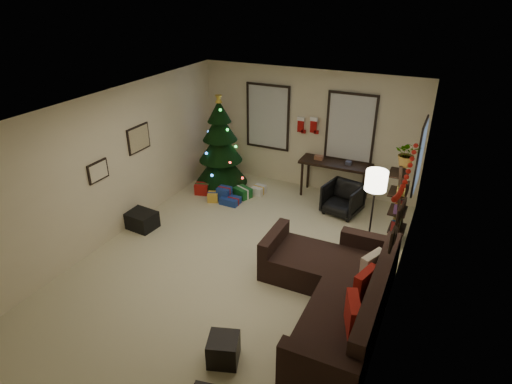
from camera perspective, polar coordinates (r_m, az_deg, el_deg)
floor at (r=7.43m, az=-2.71°, el=-9.70°), size 7.00×7.00×0.00m
ceiling at (r=6.24m, az=-3.24°, el=10.78°), size 7.00×7.00×0.00m
wall_back at (r=9.72m, az=6.84°, el=8.06°), size 5.00×0.00×5.00m
wall_front at (r=4.53m, az=-25.34°, el=-18.64°), size 5.00×0.00×5.00m
wall_left at (r=8.11m, az=-18.77°, el=3.04°), size 0.00×7.00×7.00m
wall_right at (r=6.09m, az=18.39°, el=-4.86°), size 0.00×7.00×7.00m
window_back_left at (r=9.96m, az=1.60°, el=9.89°), size 1.05×0.06×1.50m
window_back_right at (r=9.39m, az=12.38°, el=8.27°), size 1.05×0.06×1.50m
window_right_wall at (r=8.35m, az=20.94°, el=4.45°), size 0.06×0.90×1.30m
christmas_tree at (r=9.81m, az=-4.71°, el=5.68°), size 1.20×1.20×2.22m
presents at (r=9.69m, az=-4.25°, el=0.22°), size 1.50×1.01×0.30m
sofa at (r=6.49m, az=10.56°, el=-13.07°), size 2.00×2.90×0.90m
pillow_red_a at (r=5.65m, az=12.63°, el=-15.76°), size 0.30×0.51×0.50m
pillow_red_b at (r=6.18m, az=14.19°, el=-11.74°), size 0.25×0.46×0.44m
pillow_cream at (r=6.56m, az=15.07°, el=-9.45°), size 0.29×0.44×0.43m
ottoman_near at (r=5.80m, az=-4.31°, el=-20.05°), size 0.48×0.48×0.36m
desk at (r=9.48m, az=10.45°, el=3.33°), size 1.53×0.55×0.83m
desk_chair at (r=9.00m, az=11.37°, el=-0.89°), size 0.75×0.72×0.66m
bookshelf at (r=8.03m, az=18.41°, el=-1.68°), size 0.30×0.48×1.60m
potted_plant at (r=7.53m, az=19.46°, el=5.26°), size 0.57×0.52×0.57m
floor_lamp at (r=7.17m, az=15.51°, el=0.70°), size 0.35×0.35×1.66m
art_map at (r=8.57m, az=-15.25°, el=6.83°), size 0.04×0.60×0.50m
art_abstract at (r=7.89m, az=-20.15°, el=2.59°), size 0.04×0.45×0.35m
gallery at (r=5.92m, az=18.39°, el=-3.32°), size 0.03×1.25×0.54m
garland at (r=5.91m, az=19.12°, el=2.03°), size 0.08×1.90×0.30m
stocking_left at (r=9.67m, az=5.98°, el=8.85°), size 0.20×0.05×0.36m
stocking_right at (r=9.45m, az=7.66°, el=8.77°), size 0.20×0.05×0.36m
storage_bin at (r=8.72m, az=-15.13°, el=-3.51°), size 0.70×0.50×0.33m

